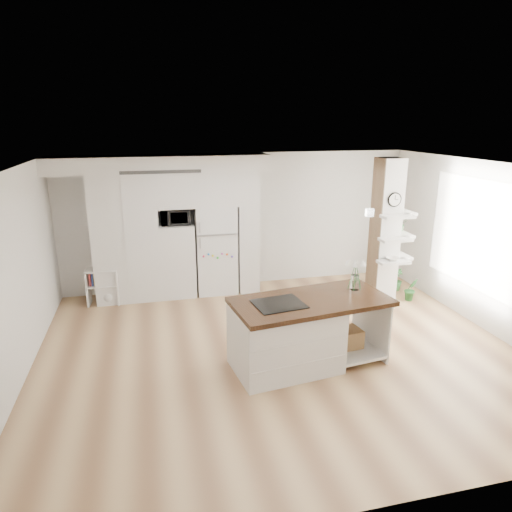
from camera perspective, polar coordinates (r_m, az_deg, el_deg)
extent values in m
cube|color=tan|center=(6.99, 2.81, -11.65)|extent=(7.00, 6.00, 0.01)
cube|color=white|center=(6.18, 3.17, 10.95)|extent=(7.00, 6.00, 0.04)
cube|color=silver|center=(9.28, -2.25, 4.44)|extent=(7.00, 0.04, 2.70)
cube|color=silver|center=(3.92, 15.78, -14.13)|extent=(7.00, 0.04, 2.70)
cube|color=silver|center=(6.46, -28.42, -3.13)|extent=(0.04, 6.00, 2.70)
cube|color=silver|center=(8.14, 27.35, 0.81)|extent=(0.04, 6.00, 2.70)
cube|color=silver|center=(8.84, -15.94, 2.19)|extent=(1.20, 0.65, 2.40)
cube|color=silver|center=(8.97, -9.80, -0.45)|extent=(0.65, 0.65, 1.42)
cube|color=silver|center=(8.68, -10.24, 8.20)|extent=(0.65, 0.65, 0.65)
cube|color=silver|center=(8.75, -5.29, 8.46)|extent=(0.85, 0.65, 0.65)
cube|color=silver|center=(9.02, -1.21, 3.12)|extent=(0.40, 0.65, 2.40)
cube|color=silver|center=(8.59, -11.92, 11.22)|extent=(4.00, 0.70, 0.30)
cube|color=#262626|center=(8.26, -11.79, 10.25)|extent=(1.40, 0.04, 0.06)
cube|color=white|center=(9.01, -5.10, 0.90)|extent=(0.78, 0.66, 1.75)
cube|color=#B2B2B7|center=(8.59, -4.82, 2.63)|extent=(0.78, 0.01, 0.03)
cube|color=silver|center=(8.41, 15.84, 2.52)|extent=(0.40, 0.40, 2.70)
cube|color=#9B7C56|center=(8.31, 14.57, 2.45)|extent=(0.02, 0.40, 2.70)
cube|color=#9B7C56|center=(8.59, 15.17, 2.86)|extent=(0.40, 0.02, 2.70)
cylinder|color=black|center=(8.10, 16.91, 6.77)|extent=(0.25, 0.03, 0.25)
cylinder|color=white|center=(8.09, 16.97, 6.74)|extent=(0.21, 0.01, 0.21)
plane|color=white|center=(8.31, 26.06, 2.35)|extent=(0.00, 2.40, 2.40)
cylinder|color=white|center=(7.07, 16.15, 6.29)|extent=(0.12, 0.12, 0.10)
cube|color=silver|center=(6.34, 3.71, -10.21)|extent=(1.51, 1.09, 0.90)
cube|color=silver|center=(6.94, 11.47, -11.10)|extent=(0.87, 1.01, 0.04)
cube|color=silver|center=(6.99, 14.15, -8.07)|extent=(0.15, 0.91, 0.90)
cube|color=#3A2211|center=(6.29, 6.91, -5.67)|extent=(2.27, 1.30, 0.06)
cube|color=black|center=(6.08, 2.87, -6.00)|extent=(0.71, 0.62, 0.01)
cube|color=tan|center=(6.85, 11.16, -10.04)|extent=(0.47, 0.38, 0.27)
cylinder|color=white|center=(6.70, 12.23, -3.24)|extent=(0.12, 0.12, 0.22)
cube|color=silver|center=(9.01, -20.24, -3.68)|extent=(0.06, 0.33, 0.68)
cube|color=silver|center=(8.91, -16.82, -3.58)|extent=(0.06, 0.33, 0.68)
cube|color=silver|center=(8.85, -18.73, -1.66)|extent=(0.60, 0.38, 0.03)
cube|color=silver|center=(8.95, -18.55, -3.45)|extent=(0.57, 0.38, 0.03)
sphere|color=white|center=(9.00, -17.95, -4.66)|extent=(0.33, 0.33, 0.33)
imported|color=#28652C|center=(9.17, 18.80, -3.95)|extent=(0.25, 0.20, 0.45)
imported|color=#28652C|center=(9.62, 17.04, -2.77)|extent=(0.30, 0.30, 0.47)
imported|color=#2D2D2D|center=(8.71, -10.05, 4.87)|extent=(0.54, 0.37, 0.30)
imported|color=#28652C|center=(8.62, 17.54, 3.91)|extent=(0.27, 0.23, 0.30)
imported|color=white|center=(8.25, 16.65, -0.33)|extent=(0.22, 0.22, 0.05)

